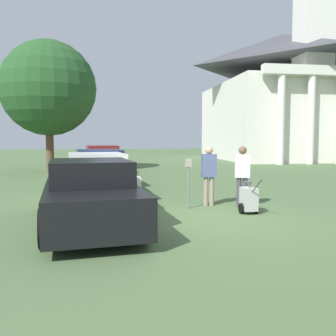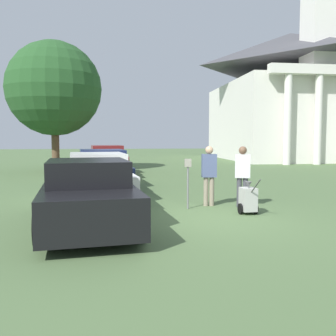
{
  "view_description": "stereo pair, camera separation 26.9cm",
  "coord_description": "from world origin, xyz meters",
  "views": [
    {
      "loc": [
        -2.33,
        -8.61,
        1.97
      ],
      "look_at": [
        -0.68,
        2.05,
        1.1
      ],
      "focal_mm": 40.0,
      "sensor_mm": 36.0,
      "label": 1
    },
    {
      "loc": [
        -2.06,
        -8.65,
        1.97
      ],
      "look_at": [
        -0.68,
        2.05,
        1.1
      ],
      "focal_mm": 40.0,
      "sensor_mm": 36.0,
      "label": 2
    }
  ],
  "objects": [
    {
      "name": "person_supervisor",
      "position": [
        1.4,
        1.56,
        0.99
      ],
      "size": [
        0.46,
        0.33,
        1.73
      ],
      "rotation": [
        0.0,
        0.0,
        2.86
      ],
      "color": "#3F3F47",
      "rests_on": "ground_plane"
    },
    {
      "name": "parked_car_black",
      "position": [
        -2.78,
        -0.24,
        0.7
      ],
      "size": [
        2.46,
        5.02,
        1.49
      ],
      "rotation": [
        0.0,
        0.0,
        0.12
      ],
      "color": "black",
      "rests_on": "ground_plane"
    },
    {
      "name": "ground_plane",
      "position": [
        0.0,
        0.0,
        0.0
      ],
      "size": [
        120.0,
        120.0,
        0.0
      ],
      "primitive_type": "plane",
      "color": "#4C663D"
    },
    {
      "name": "parked_car_maroon",
      "position": [
        -2.78,
        12.5,
        0.73
      ],
      "size": [
        2.42,
        4.84,
        1.56
      ],
      "rotation": [
        0.0,
        0.0,
        0.12
      ],
      "color": "maroon",
      "rests_on": "ground_plane"
    },
    {
      "name": "person_worker",
      "position": [
        0.5,
        1.86,
        0.99
      ],
      "size": [
        0.43,
        0.25,
        1.73
      ],
      "rotation": [
        0.0,
        0.0,
        3.07
      ],
      "color": "gray",
      "rests_on": "ground_plane"
    },
    {
      "name": "parked_car_navy",
      "position": [
        -2.78,
        6.58,
        0.7
      ],
      "size": [
        2.51,
        5.19,
        1.51
      ],
      "rotation": [
        0.0,
        0.0,
        0.12
      ],
      "color": "#19234C",
      "rests_on": "ground_plane"
    },
    {
      "name": "parking_meter",
      "position": [
        -0.19,
        1.5,
        0.97
      ],
      "size": [
        0.18,
        0.09,
        1.39
      ],
      "color": "slate",
      "rests_on": "ground_plane"
    },
    {
      "name": "parked_car_white",
      "position": [
        -2.78,
        3.31,
        0.69
      ],
      "size": [
        2.47,
        5.42,
        1.5
      ],
      "rotation": [
        0.0,
        0.0,
        0.12
      ],
      "color": "silver",
      "rests_on": "ground_plane"
    },
    {
      "name": "equipment_cart",
      "position": [
        1.23,
        0.59,
        0.39
      ],
      "size": [
        0.48,
        0.99,
        1.0
      ],
      "rotation": [
        0.0,
        0.0,
        0.04
      ],
      "color": "#B2B2AD",
      "rests_on": "ground_plane"
    },
    {
      "name": "parked_car_cream",
      "position": [
        -2.78,
        9.77,
        0.66
      ],
      "size": [
        2.42,
        4.88,
        1.41
      ],
      "rotation": [
        0.0,
        0.0,
        0.12
      ],
      "color": "beige",
      "rests_on": "ground_plane"
    },
    {
      "name": "church",
      "position": [
        13.69,
        24.62,
        6.16
      ],
      "size": [
        12.13,
        14.91,
        24.16
      ],
      "color": "silver",
      "rests_on": "ground_plane"
    },
    {
      "name": "shade_tree",
      "position": [
        -5.79,
        13.96,
        4.81
      ],
      "size": [
        5.44,
        5.44,
        7.54
      ],
      "color": "brown",
      "rests_on": "ground_plane"
    }
  ]
}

